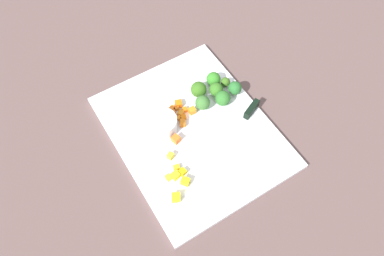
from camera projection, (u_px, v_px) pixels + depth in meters
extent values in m
plane|color=brown|center=(192.00, 133.00, 0.95)|extent=(4.00, 4.00, 0.00)
cube|color=white|center=(192.00, 131.00, 0.94)|extent=(0.45, 0.36, 0.01)
cylinder|color=white|center=(162.00, 124.00, 0.92)|extent=(0.07, 0.07, 0.04)
cube|color=silver|center=(204.00, 175.00, 0.87)|extent=(0.09, 0.18, 0.00)
cube|color=black|center=(252.00, 109.00, 0.95)|extent=(0.03, 0.06, 0.02)
cube|color=orange|center=(185.00, 116.00, 0.95)|extent=(0.02, 0.02, 0.01)
cube|color=orange|center=(177.00, 108.00, 0.96)|extent=(0.01, 0.01, 0.01)
cube|color=orange|center=(185.00, 110.00, 0.96)|extent=(0.01, 0.01, 0.01)
cube|color=orange|center=(180.00, 114.00, 0.95)|extent=(0.02, 0.02, 0.01)
cube|color=orange|center=(176.00, 139.00, 0.91)|extent=(0.02, 0.02, 0.02)
cube|color=orange|center=(168.00, 110.00, 0.96)|extent=(0.01, 0.01, 0.01)
cube|color=orange|center=(171.00, 113.00, 0.95)|extent=(0.02, 0.02, 0.01)
cube|color=orange|center=(172.00, 108.00, 0.96)|extent=(0.01, 0.02, 0.01)
cube|color=orange|center=(178.00, 104.00, 0.97)|extent=(0.02, 0.02, 0.01)
cube|color=orange|center=(183.00, 123.00, 0.94)|extent=(0.02, 0.02, 0.01)
cube|color=orange|center=(179.00, 118.00, 0.95)|extent=(0.01, 0.01, 0.01)
cube|color=orange|center=(192.00, 111.00, 0.95)|extent=(0.02, 0.02, 0.02)
cube|color=yellow|center=(168.00, 178.00, 0.86)|extent=(0.01, 0.01, 0.01)
cube|color=yellow|center=(176.00, 197.00, 0.84)|extent=(0.03, 0.03, 0.02)
cube|color=yellow|center=(183.00, 172.00, 0.87)|extent=(0.02, 0.02, 0.01)
cube|color=yellow|center=(176.00, 176.00, 0.86)|extent=(0.02, 0.02, 0.02)
cube|color=yellow|center=(170.00, 156.00, 0.89)|extent=(0.02, 0.02, 0.02)
cube|color=yellow|center=(176.00, 167.00, 0.88)|extent=(0.01, 0.02, 0.01)
cube|color=yellow|center=(185.00, 181.00, 0.86)|extent=(0.02, 0.02, 0.02)
cylinder|color=#93AA59|center=(213.00, 83.00, 1.01)|extent=(0.01, 0.01, 0.01)
sphere|color=#327A25|center=(213.00, 79.00, 0.99)|extent=(0.04, 0.04, 0.04)
cylinder|color=#93AD62|center=(216.00, 93.00, 0.99)|extent=(0.01, 0.01, 0.01)
sphere|color=#326921|center=(216.00, 89.00, 0.97)|extent=(0.04, 0.04, 0.04)
cylinder|color=#84C154|center=(222.00, 102.00, 0.97)|extent=(0.01, 0.01, 0.01)
sphere|color=#2D6928|center=(223.00, 98.00, 0.96)|extent=(0.04, 0.04, 0.04)
cylinder|color=#8EC161|center=(202.00, 106.00, 0.96)|extent=(0.01, 0.01, 0.01)
sphere|color=#396C2F|center=(203.00, 103.00, 0.95)|extent=(0.04, 0.04, 0.04)
cylinder|color=#85C457|center=(199.00, 93.00, 0.99)|extent=(0.01, 0.01, 0.01)
sphere|color=#34651C|center=(199.00, 89.00, 0.97)|extent=(0.04, 0.04, 0.04)
cylinder|color=#8CB46B|center=(234.00, 92.00, 0.99)|extent=(0.01, 0.01, 0.01)
sphere|color=#27662B|center=(235.00, 88.00, 0.97)|extent=(0.03, 0.03, 0.03)
cylinder|color=#98B660|center=(225.00, 85.00, 1.00)|extent=(0.01, 0.01, 0.01)
sphere|color=#39641E|center=(225.00, 82.00, 0.99)|extent=(0.02, 0.02, 0.02)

